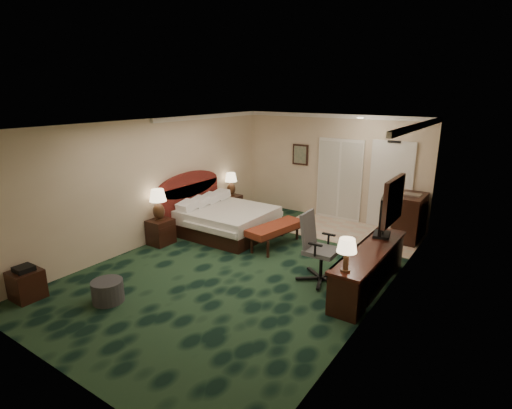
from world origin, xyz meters
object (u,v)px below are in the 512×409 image
Objects in this scene: nightstand_near at (161,232)px; ottoman at (108,291)px; lamp_near at (158,205)px; desk_chair at (322,248)px; bed at (228,221)px; desk at (369,269)px; side_table at (27,285)px; tv at (383,215)px; nightstand_far at (231,205)px; bed_bench at (276,235)px; lamp_far at (231,184)px; minibar at (410,218)px.

nightstand_near reaches higher than ottoman.
lamp_near is 0.56× the size of desk_chair.
desk is at bearing -12.17° from bed.
tv reaches higher than side_table.
desk is at bearing 37.77° from side_table.
nightstand_near is 2.53m from ottoman.
desk_chair reaches higher than nightstand_far.
nightstand_far is 1.13× the size of side_table.
desk is at bearing 7.07° from nightstand_near.
tv is at bearing 9.75° from bed_bench.
nightstand_far reaches higher than bed_bench.
nightstand_far is 4.30m from desk_chair.
tv is (4.43, -1.25, 0.84)m from nightstand_far.
bed_bench is 1.16× the size of desk_chair.
desk reaches higher than ottoman.
nightstand_near is at bearing -89.40° from lamp_far.
tv reaches higher than desk.
tv is (3.24, 3.52, 0.93)m from ottoman.
side_table is at bearing -140.06° from desk_chair.
desk reaches higher than bed.
lamp_near reaches higher than nightstand_near.
nightstand_far is at bearing 152.55° from tv.
nightstand_far is at bearing 90.06° from nightstand_near.
tv reaches higher than lamp_near.
minibar reaches higher than ottoman.
ottoman is at bearing -120.30° from minibar.
desk is 1.05m from tv.
lamp_far is 4.96m from desk.
bed_bench is 1.83m from desk_chair.
desk_chair is 3.08m from minibar.
tv reaches higher than bed_bench.
bed is 3.86× the size of ottoman.
tv is at bearing 49.76° from desk_chair.
side_table is at bearing -89.75° from nightstand_near.
desk_chair is (-0.75, -0.93, -0.50)m from tv.
tv is 2.14m from minibar.
lamp_near is 1.37× the size of ottoman.
nightstand_near is at bearing 90.25° from side_table.
ottoman is (0.36, -3.58, -0.13)m from bed.
nightstand_near is 0.54× the size of tv.
nightstand_far is at bearing -169.78° from minibar.
nightstand_far is at bearing 147.65° from desk_chair.
desk_chair is at bearing -19.10° from bed.
nightstand_far is 0.80× the size of lamp_near.
nightstand_far is 4.90m from desk.
ottoman is at bearing -62.11° from nightstand_near.
lamp_near is 2.97m from side_table.
minibar reaches higher than side_table.
lamp_far is 0.43× the size of bed_bench.
desk is 2.39× the size of tv.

